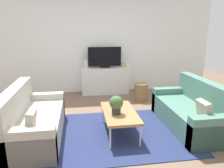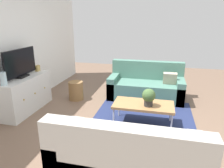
{
  "view_description": "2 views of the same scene",
  "coord_description": "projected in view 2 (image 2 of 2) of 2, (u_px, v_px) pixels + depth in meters",
  "views": [
    {
      "loc": [
        -0.61,
        -3.51,
        1.78
      ],
      "look_at": [
        0.0,
        0.41,
        0.75
      ],
      "focal_mm": 34.27,
      "sensor_mm": 36.0,
      "label": 1
    },
    {
      "loc": [
        -3.4,
        -0.4,
        1.86
      ],
      "look_at": [
        0.0,
        0.41,
        0.75
      ],
      "focal_mm": 33.25,
      "sensor_mm": 36.0,
      "label": 2
    }
  ],
  "objects": [
    {
      "name": "potted_plant",
      "position": [
        149.0,
        97.0,
        3.55
      ],
      "size": [
        0.23,
        0.23,
        0.31
      ],
      "color": "#2D2D2D",
      "rests_on": "coffee_table"
    },
    {
      "name": "tv_console",
      "position": [
        25.0,
        94.0,
        4.28
      ],
      "size": [
        1.29,
        0.47,
        0.73
      ],
      "color": "silver",
      "rests_on": "ground_plane"
    },
    {
      "name": "area_rug",
      "position": [
        142.0,
        125.0,
        3.77
      ],
      "size": [
        2.5,
        1.9,
        0.01
      ],
      "primitive_type": "cube",
      "color": "navy",
      "rests_on": "ground_plane"
    },
    {
      "name": "flat_screen_tv",
      "position": [
        20.0,
        63.0,
        4.09
      ],
      "size": [
        0.91,
        0.16,
        0.57
      ],
      "color": "black",
      "rests_on": "tv_console"
    },
    {
      "name": "wall_back",
      "position": [
        3.0,
        46.0,
        3.96
      ],
      "size": [
        6.4,
        0.12,
        2.7
      ],
      "primitive_type": "cube",
      "color": "white",
      "rests_on": "ground_plane"
    },
    {
      "name": "ground_plane",
      "position": [
        134.0,
        124.0,
        3.81
      ],
      "size": [
        10.0,
        10.0,
        0.0
      ],
      "primitive_type": "plane",
      "color": "brown"
    },
    {
      "name": "wicker_basket",
      "position": [
        76.0,
        91.0,
        4.92
      ],
      "size": [
        0.34,
        0.34,
        0.44
      ],
      "primitive_type": "cylinder",
      "color": "olive",
      "rests_on": "ground_plane"
    },
    {
      "name": "coffee_table",
      "position": [
        143.0,
        105.0,
        3.7
      ],
      "size": [
        0.55,
        1.06,
        0.4
      ],
      "color": "#A37547",
      "rests_on": "ground_plane"
    },
    {
      "name": "glass_vase",
      "position": [
        3.0,
        79.0,
        3.65
      ],
      "size": [
        0.11,
        0.11,
        0.23
      ],
      "primitive_type": "cylinder",
      "color": "silver",
      "rests_on": "tv_console"
    },
    {
      "name": "couch_right_side",
      "position": [
        146.0,
        86.0,
        5.03
      ],
      "size": [
        0.81,
        1.73,
        0.86
      ],
      "color": "#4C7A6B",
      "rests_on": "ground_plane"
    },
    {
      "name": "couch_left_side",
      "position": [
        126.0,
        163.0,
        2.37
      ],
      "size": [
        0.81,
        1.73,
        0.86
      ],
      "color": "#B2ADA3",
      "rests_on": "ground_plane"
    },
    {
      "name": "mantel_clock",
      "position": [
        37.0,
        68.0,
        4.64
      ],
      "size": [
        0.11,
        0.07,
        0.13
      ],
      "primitive_type": "cube",
      "color": "tan",
      "rests_on": "tv_console"
    }
  ]
}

